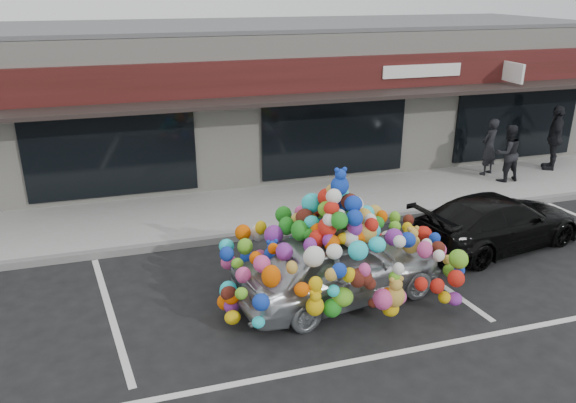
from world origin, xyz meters
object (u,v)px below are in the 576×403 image
object	(u,v)px
toy_car	(339,257)
pedestrian_c	(554,138)
pedestrian_b	(507,153)
pedestrian_a	(489,147)
black_sedan	(498,221)

from	to	relation	value
toy_car	pedestrian_c	distance (m)	10.15
toy_car	pedestrian_b	size ratio (longest dim) A/B	2.74
toy_car	pedestrian_a	world-z (taller)	toy_car
toy_car	pedestrian_a	distance (m)	8.39
pedestrian_a	pedestrian_c	distance (m)	2.18
pedestrian_a	pedestrian_b	bearing A→B (deg)	78.17
black_sedan	pedestrian_b	bearing A→B (deg)	-49.29
toy_car	pedestrian_c	size ratio (longest dim) A/B	2.29
pedestrian_b	pedestrian_a	bearing A→B (deg)	-80.13
black_sedan	pedestrian_c	world-z (taller)	pedestrian_c
pedestrian_b	pedestrian_c	bearing A→B (deg)	-166.43
black_sedan	pedestrian_c	bearing A→B (deg)	-61.05
black_sedan	pedestrian_b	size ratio (longest dim) A/B	2.47
pedestrian_a	toy_car	bearing A→B (deg)	14.00
toy_car	pedestrian_c	bearing A→B (deg)	-71.10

